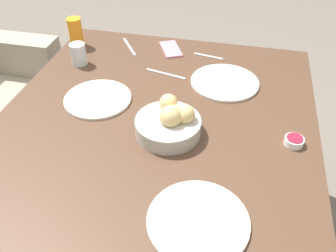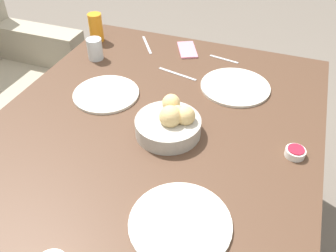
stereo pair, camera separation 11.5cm
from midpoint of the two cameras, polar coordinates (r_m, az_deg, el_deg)
name	(u,v)px [view 1 (the left image)]	position (r m, az deg, el deg)	size (l,w,h in m)	color
ground_plane	(157,247)	(1.76, -3.82, -18.85)	(10.00, 10.00, 0.00)	#6B6056
dining_table	(153,146)	(1.25, -5.09, -3.27)	(1.33, 1.10, 0.74)	#4C3323
bread_basket	(170,123)	(1.15, -2.55, 0.43)	(0.21, 0.21, 0.11)	#B2ADA3
plate_near_left	(198,221)	(0.93, 1.22, -15.17)	(0.26, 0.26, 0.01)	silver
plate_near_right	(225,82)	(1.41, 6.78, 6.92)	(0.27, 0.27, 0.01)	silver
plate_far_center	(98,99)	(1.35, -13.61, 4.17)	(0.25, 0.25, 0.01)	silver
juice_glass	(76,32)	(1.72, -16.54, 14.18)	(0.06, 0.06, 0.13)	orange
water_tumbler	(78,54)	(1.58, -16.26, 10.95)	(0.06, 0.06, 0.09)	silver
jam_bowl_berry	(294,141)	(1.17, 16.96, -2.43)	(0.06, 0.06, 0.03)	white
fork_silver	(129,47)	(1.69, -8.21, 12.42)	(0.15, 0.11, 0.00)	#B7B7BC
knife_silver	(166,74)	(1.47, -2.66, 8.30)	(0.05, 0.17, 0.00)	#B7B7BC
spoon_coffee	(208,56)	(1.60, 4.42, 11.06)	(0.03, 0.13, 0.00)	#B7B7BC
cell_phone	(171,49)	(1.64, -1.60, 12.18)	(0.17, 0.13, 0.01)	pink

